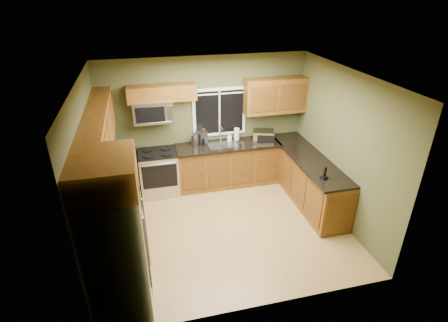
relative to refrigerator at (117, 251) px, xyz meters
name	(u,v)px	position (x,y,z in m)	size (l,w,h in m)	color
floor	(226,226)	(1.74, 1.30, -0.90)	(4.20, 4.20, 0.00)	#A17C47
ceiling	(226,77)	(1.74, 1.30, 1.80)	(4.20, 4.20, 0.00)	white
back_wall	(205,122)	(1.74, 3.10, 0.45)	(4.20, 4.20, 0.00)	#4D502B
front_wall	(263,226)	(1.74, -0.50, 0.45)	(4.20, 4.20, 0.00)	#4D502B
left_wall	(91,175)	(-0.36, 1.30, 0.45)	(3.60, 3.60, 0.00)	#4D502B
right_wall	(342,147)	(3.84, 1.30, 0.45)	(3.60, 3.60, 0.00)	#4D502B
window	(219,112)	(2.04, 3.08, 0.65)	(1.12, 0.03, 1.02)	white
base_cabinets_left	(120,205)	(-0.06, 1.78, -0.45)	(0.60, 2.65, 0.90)	brown
countertop_left	(118,181)	(-0.04, 1.78, 0.02)	(0.65, 2.65, 0.04)	black
base_cabinets_back	(228,165)	(2.15, 2.80, -0.45)	(2.17, 0.60, 0.90)	brown
countertop_back	(228,145)	(2.15, 2.78, 0.02)	(2.17, 0.65, 0.04)	black
base_cabinets_peninsula	(307,179)	(3.54, 1.84, -0.45)	(0.60, 2.52, 0.90)	brown
countertop_peninsula	(308,158)	(3.51, 1.85, 0.02)	(0.65, 2.50, 0.04)	black
upper_cabinets_left	(99,131)	(-0.20, 1.78, 0.96)	(0.33, 2.65, 0.72)	brown
upper_cabinets_back_left	(162,93)	(0.89, 2.94, 1.17)	(1.30, 0.33, 0.30)	brown
upper_cabinets_back_right	(275,96)	(3.19, 2.94, 0.96)	(1.30, 0.33, 0.72)	brown
upper_cabinet_over_fridge	(103,173)	(0.00, 0.00, 1.13)	(0.72, 0.90, 0.38)	brown
refrigerator	(117,251)	(0.00, 0.00, 0.00)	(0.74, 0.90, 1.80)	#B7B7BC
range	(159,172)	(0.69, 2.77, -0.43)	(0.76, 0.69, 0.94)	#B7B7BC
microwave	(153,111)	(0.69, 2.91, 0.83)	(0.76, 0.41, 0.42)	#B7B7BC
sink	(223,144)	(2.04, 2.79, 0.05)	(0.60, 0.42, 0.36)	slate
toaster_oven	(263,136)	(2.89, 2.71, 0.17)	(0.50, 0.44, 0.26)	#B7B7BC
coffee_maker	(202,138)	(1.63, 2.94, 0.17)	(0.23, 0.26, 0.28)	slate
kettle	(195,139)	(1.48, 2.90, 0.17)	(0.19, 0.19, 0.29)	#B7B7BC
paper_towel_roll	(237,134)	(2.39, 2.98, 0.17)	(0.13, 0.13, 0.28)	white
soap_bottle_a	(204,136)	(1.69, 3.00, 0.19)	(0.11, 0.11, 0.30)	#C77B12
soap_bottle_b	(230,137)	(2.22, 2.92, 0.13)	(0.08, 0.08, 0.18)	white
soap_bottle_c	(195,140)	(1.49, 2.98, 0.12)	(0.12, 0.12, 0.16)	white
cordless_phone	(324,175)	(3.39, 1.01, 0.11)	(0.13, 0.13, 0.22)	black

